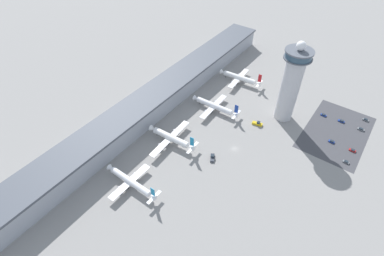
{
  "coord_description": "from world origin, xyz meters",
  "views": [
    {
      "loc": [
        -128.12,
        -57.5,
        146.7
      ],
      "look_at": [
        -7.74,
        29.69,
        8.5
      ],
      "focal_mm": 28.0,
      "sensor_mm": 36.0,
      "label": 1
    }
  ],
  "objects": [
    {
      "name": "ground_plane",
      "position": [
        0.0,
        0.0,
        0.0
      ],
      "size": [
        1000.0,
        1000.0,
        0.0
      ],
      "primitive_type": "plane",
      "color": "gray"
    },
    {
      "name": "terminal_building",
      "position": [
        0.0,
        70.0,
        8.26
      ],
      "size": [
        277.25,
        25.0,
        16.32
      ],
      "color": "#A3A8B2",
      "rests_on": "ground"
    },
    {
      "name": "control_tower",
      "position": [
        49.81,
        -12.37,
        30.03
      ],
      "size": [
        18.51,
        18.51,
        60.87
      ],
      "color": "#BCBCC1",
      "rests_on": "ground"
    },
    {
      "name": "parking_lot_surface",
      "position": [
        56.48,
        -50.59,
        0.0
      ],
      "size": [
        64.0,
        40.0,
        0.01
      ],
      "primitive_type": "cube",
      "color": "#424247",
      "rests_on": "ground"
    },
    {
      "name": "airplane_gate_alpha",
      "position": [
        -62.63,
        34.27,
        4.19
      ],
      "size": [
        30.55,
        38.02,
        12.33
      ],
      "color": "white",
      "rests_on": "ground"
    },
    {
      "name": "airplane_gate_bravo",
      "position": [
        -20.62,
        37.74,
        4.74
      ],
      "size": [
        39.88,
        36.27,
        14.07
      ],
      "color": "white",
      "rests_on": "ground"
    },
    {
      "name": "airplane_gate_charlie",
      "position": [
        25.95,
        32.85,
        4.07
      ],
      "size": [
        33.61,
        38.52,
        12.96
      ],
      "color": "white",
      "rests_on": "ground"
    },
    {
      "name": "airplane_gate_delta",
      "position": [
        70.42,
        36.12,
        4.57
      ],
      "size": [
        33.14,
        37.6,
        13.67
      ],
      "color": "white",
      "rests_on": "ground"
    },
    {
      "name": "service_truck_catering",
      "position": [
        30.49,
        -1.42,
        1.08
      ],
      "size": [
        3.82,
        7.65,
        3.09
      ],
      "color": "black",
      "rests_on": "ground"
    },
    {
      "name": "service_truck_fuel",
      "position": [
        -16.11,
        7.3,
        0.85
      ],
      "size": [
        7.17,
        5.59,
        2.46
      ],
      "color": "black",
      "rests_on": "ground"
    },
    {
      "name": "car_silver_sedan",
      "position": [
        44.16,
        -50.72,
        0.6
      ],
      "size": [
        1.94,
        4.06,
        1.55
      ],
      "color": "black",
      "rests_on": "ground"
    },
    {
      "name": "car_maroon_suv",
      "position": [
        69.7,
        -50.04,
        0.6
      ],
      "size": [
        1.91,
        4.6,
        1.54
      ],
      "color": "black",
      "rests_on": "ground"
    },
    {
      "name": "car_black_suv",
      "position": [
        68.9,
        -37.16,
        0.57
      ],
      "size": [
        2.02,
        4.23,
        1.47
      ],
      "color": "black",
      "rests_on": "ground"
    },
    {
      "name": "car_navy_sedan",
      "position": [
        81.7,
        -64.18,
        0.58
      ],
      "size": [
        1.94,
        4.42,
        1.5
      ],
      "color": "black",
      "rests_on": "ground"
    },
    {
      "name": "car_white_wagon",
      "position": [
        68.9,
        -63.89,
        0.62
      ],
      "size": [
        1.97,
        4.79,
        1.6
      ],
      "color": "black",
      "rests_on": "ground"
    },
    {
      "name": "car_grey_coupe",
      "position": [
        31.16,
        -63.9,
        0.52
      ],
      "size": [
        1.82,
        4.02,
        1.35
      ],
      "color": "black",
      "rests_on": "ground"
    },
    {
      "name": "car_yellow_taxi",
      "position": [
        44.1,
        -64.54,
        0.56
      ],
      "size": [
        1.93,
        4.28,
        1.44
      ],
      "color": "black",
      "rests_on": "ground"
    }
  ]
}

